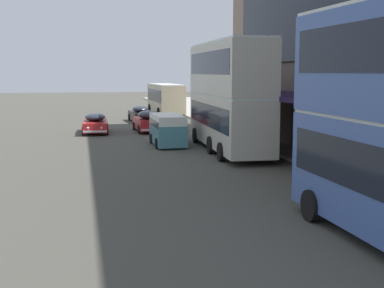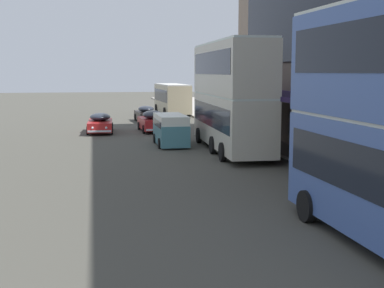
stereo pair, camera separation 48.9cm
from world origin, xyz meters
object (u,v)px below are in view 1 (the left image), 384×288
(transit_bus_kerbside_rear, at_px, (166,97))
(sedan_trailing_mid, at_px, (148,121))
(sedan_lead_mid, at_px, (95,123))
(transit_bus_kerbside_front, at_px, (228,93))
(vw_van, at_px, (167,128))
(sedan_second_near, at_px, (140,114))

(transit_bus_kerbside_rear, distance_m, sedan_trailing_mid, 16.41)
(sedan_lead_mid, height_order, sedan_trailing_mid, sedan_trailing_mid)
(transit_bus_kerbside_front, height_order, vw_van, transit_bus_kerbside_front)
(sedan_second_near, bearing_deg, sedan_trailing_mid, -91.97)
(sedan_trailing_mid, bearing_deg, transit_bus_kerbside_front, -73.42)
(transit_bus_kerbside_front, bearing_deg, sedan_second_near, 98.72)
(sedan_lead_mid, relative_size, sedan_trailing_mid, 1.04)
(sedan_second_near, distance_m, sedan_trailing_mid, 8.63)
(transit_bus_kerbside_rear, xyz_separation_m, vw_van, (-3.62, -23.95, -0.81))
(transit_bus_kerbside_front, distance_m, sedan_second_near, 20.25)
(sedan_trailing_mid, distance_m, vw_van, 8.05)
(transit_bus_kerbside_front, bearing_deg, sedan_lead_mid, 123.42)
(transit_bus_kerbside_rear, relative_size, vw_van, 2.01)
(sedan_second_near, xyz_separation_m, vw_van, (-0.06, -16.67, 0.36))
(sedan_lead_mid, relative_size, sedan_second_near, 1.07)
(sedan_trailing_mid, relative_size, vw_van, 1.05)
(transit_bus_kerbside_rear, bearing_deg, sedan_trailing_mid, -103.66)
(sedan_trailing_mid, xyz_separation_m, vw_van, (0.24, -8.04, 0.29))
(transit_bus_kerbside_rear, height_order, sedan_lead_mid, transit_bus_kerbside_rear)
(sedan_second_near, relative_size, sedan_trailing_mid, 0.97)
(sedan_second_near, bearing_deg, transit_bus_kerbside_front, -81.28)
(sedan_trailing_mid, height_order, vw_van, vw_van)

